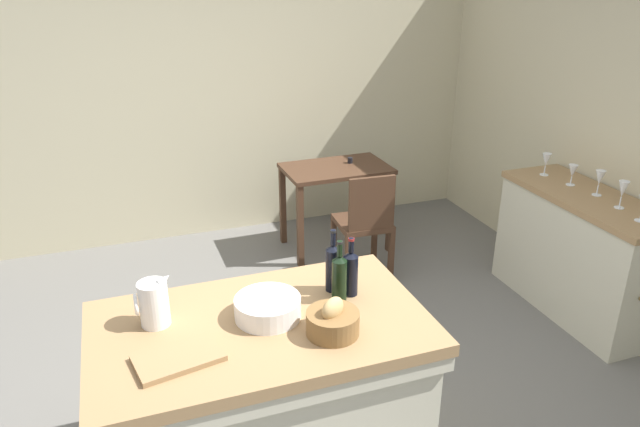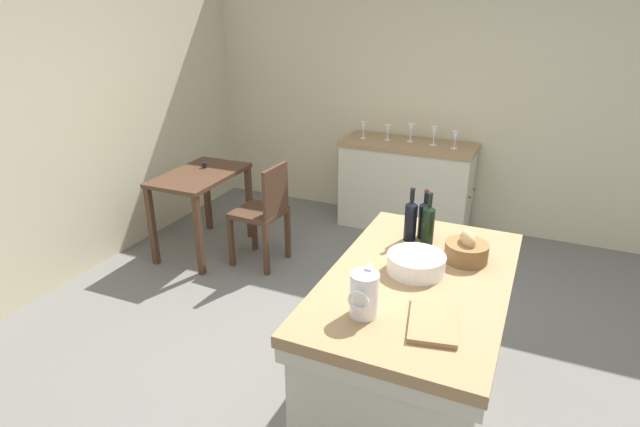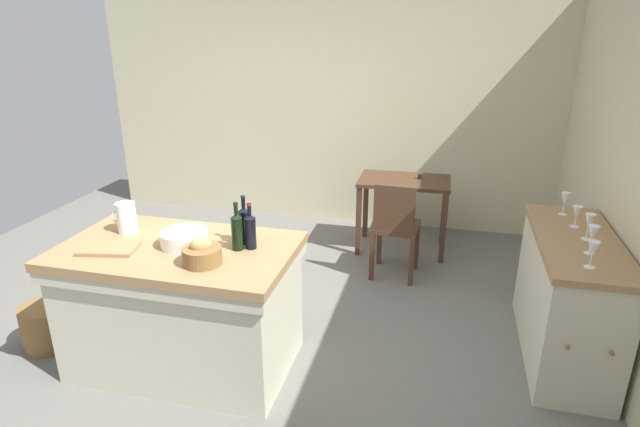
{
  "view_description": "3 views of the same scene",
  "coord_description": "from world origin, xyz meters",
  "px_view_note": "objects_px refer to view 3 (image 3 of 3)",
  "views": [
    {
      "loc": [
        -0.77,
        -2.67,
        2.38
      ],
      "look_at": [
        0.33,
        0.42,
        0.98
      ],
      "focal_mm": 33.31,
      "sensor_mm": 36.0,
      "label": 1
    },
    {
      "loc": [
        -2.6,
        -0.94,
        2.21
      ],
      "look_at": [
        0.41,
        0.41,
        0.83
      ],
      "focal_mm": 29.12,
      "sensor_mm": 36.0,
      "label": 2
    },
    {
      "loc": [
        1.37,
        -3.17,
        2.24
      ],
      "look_at": [
        0.46,
        0.46,
        0.84
      ],
      "focal_mm": 29.08,
      "sensor_mm": 36.0,
      "label": 3
    }
  ],
  "objects_px": {
    "wine_glass_middle": "(589,222)",
    "wine_glass_right": "(577,213)",
    "pitcher": "(126,217)",
    "wooden_chair": "(395,226)",
    "bread_basket": "(202,254)",
    "wine_glass_left": "(593,235)",
    "writing_desk": "(404,191)",
    "wine_glass_far_right": "(565,200)",
    "island_table": "(182,302)",
    "wine_bottle_green": "(237,231)",
    "cutting_board": "(109,249)",
    "side_cabinet": "(567,298)",
    "wine_bottle_dark": "(250,230)",
    "wine_bottle_amber": "(244,224)",
    "wine_glass_far_left": "(593,250)",
    "wash_bowl": "(184,238)",
    "wicker_hamper": "(46,326)"
  },
  "relations": [
    {
      "from": "island_table",
      "to": "wash_bowl",
      "type": "bearing_deg",
      "value": 33.95
    },
    {
      "from": "island_table",
      "to": "writing_desk",
      "type": "bearing_deg",
      "value": 61.49
    },
    {
      "from": "wash_bowl",
      "to": "wine_bottle_green",
      "type": "relative_size",
      "value": 0.96
    },
    {
      "from": "writing_desk",
      "to": "wine_glass_far_right",
      "type": "height_order",
      "value": "wine_glass_far_right"
    },
    {
      "from": "wooden_chair",
      "to": "wine_glass_right",
      "type": "bearing_deg",
      "value": -27.57
    },
    {
      "from": "side_cabinet",
      "to": "cutting_board",
      "type": "xyz_separation_m",
      "value": [
        -2.91,
        -0.9,
        0.45
      ]
    },
    {
      "from": "bread_basket",
      "to": "wine_glass_left",
      "type": "bearing_deg",
      "value": 16.97
    },
    {
      "from": "bread_basket",
      "to": "wine_glass_right",
      "type": "height_order",
      "value": "bread_basket"
    },
    {
      "from": "writing_desk",
      "to": "wine_glass_far_right",
      "type": "bearing_deg",
      "value": -40.94
    },
    {
      "from": "wash_bowl",
      "to": "wine_glass_middle",
      "type": "height_order",
      "value": "wine_glass_middle"
    },
    {
      "from": "side_cabinet",
      "to": "wine_bottle_green",
      "type": "bearing_deg",
      "value": -162.13
    },
    {
      "from": "wine_glass_right",
      "to": "wine_bottle_green",
      "type": "bearing_deg",
      "value": -157.09
    },
    {
      "from": "wine_glass_left",
      "to": "wine_glass_far_right",
      "type": "xyz_separation_m",
      "value": [
        -0.03,
        0.7,
        -0.01
      ]
    },
    {
      "from": "wine_bottle_green",
      "to": "wine_glass_far_right",
      "type": "distance_m",
      "value": 2.4
    },
    {
      "from": "wine_glass_far_left",
      "to": "wicker_hamper",
      "type": "relative_size",
      "value": 0.5
    },
    {
      "from": "pitcher",
      "to": "side_cabinet",
      "type": "bearing_deg",
      "value": 11.4
    },
    {
      "from": "cutting_board",
      "to": "wine_glass_middle",
      "type": "distance_m",
      "value": 3.09
    },
    {
      "from": "wine_bottle_dark",
      "to": "bread_basket",
      "type": "bearing_deg",
      "value": -125.02
    },
    {
      "from": "pitcher",
      "to": "wine_glass_middle",
      "type": "relative_size",
      "value": 1.4
    },
    {
      "from": "wine_glass_middle",
      "to": "wooden_chair",
      "type": "bearing_deg",
      "value": 145.76
    },
    {
      "from": "bread_basket",
      "to": "wicker_hamper",
      "type": "distance_m",
      "value": 1.57
    },
    {
      "from": "wooden_chair",
      "to": "wine_bottle_dark",
      "type": "height_order",
      "value": "wine_bottle_dark"
    },
    {
      "from": "bread_basket",
      "to": "cutting_board",
      "type": "height_order",
      "value": "bread_basket"
    },
    {
      "from": "cutting_board",
      "to": "wine_glass_middle",
      "type": "bearing_deg",
      "value": 16.87
    },
    {
      "from": "wine_bottle_amber",
      "to": "wine_glass_far_right",
      "type": "xyz_separation_m",
      "value": [
        2.1,
        1.04,
        -0.01
      ]
    },
    {
      "from": "wine_bottle_amber",
      "to": "wine_glass_middle",
      "type": "distance_m",
      "value": 2.24
    },
    {
      "from": "bread_basket",
      "to": "wine_bottle_amber",
      "type": "height_order",
      "value": "wine_bottle_amber"
    },
    {
      "from": "writing_desk",
      "to": "side_cabinet",
      "type": "bearing_deg",
      "value": -50.61
    },
    {
      "from": "wine_glass_right",
      "to": "cutting_board",
      "type": "bearing_deg",
      "value": -159.03
    },
    {
      "from": "wine_glass_middle",
      "to": "wine_glass_right",
      "type": "height_order",
      "value": "wine_glass_middle"
    },
    {
      "from": "wine_bottle_amber",
      "to": "wine_glass_far_left",
      "type": "xyz_separation_m",
      "value": [
        2.09,
        0.13,
        -0.01
      ]
    },
    {
      "from": "writing_desk",
      "to": "wine_glass_right",
      "type": "relative_size",
      "value": 5.98
    },
    {
      "from": "wine_glass_middle",
      "to": "writing_desk",
      "type": "bearing_deg",
      "value": 130.26
    },
    {
      "from": "cutting_board",
      "to": "wine_glass_far_left",
      "type": "distance_m",
      "value": 2.92
    },
    {
      "from": "island_table",
      "to": "cutting_board",
      "type": "xyz_separation_m",
      "value": [
        -0.38,
        -0.16,
        0.42
      ]
    },
    {
      "from": "wine_bottle_green",
      "to": "cutting_board",
      "type": "bearing_deg",
      "value": -164.6
    },
    {
      "from": "island_table",
      "to": "bread_basket",
      "type": "relative_size",
      "value": 6.49
    },
    {
      "from": "writing_desk",
      "to": "wine_glass_left",
      "type": "relative_size",
      "value": 4.91
    },
    {
      "from": "wooden_chair",
      "to": "bread_basket",
      "type": "relative_size",
      "value": 3.96
    },
    {
      "from": "wash_bowl",
      "to": "wine_glass_far_left",
      "type": "height_order",
      "value": "wine_glass_far_left"
    },
    {
      "from": "pitcher",
      "to": "wine_bottle_dark",
      "type": "distance_m",
      "value": 0.92
    },
    {
      "from": "writing_desk",
      "to": "wine_glass_far_left",
      "type": "height_order",
      "value": "wine_glass_far_left"
    },
    {
      "from": "bread_basket",
      "to": "wine_bottle_green",
      "type": "height_order",
      "value": "wine_bottle_green"
    },
    {
      "from": "side_cabinet",
      "to": "wicker_hamper",
      "type": "bearing_deg",
      "value": -167.34
    },
    {
      "from": "wicker_hamper",
      "to": "wine_glass_far_left",
      "type": "bearing_deg",
      "value": 5.78
    },
    {
      "from": "island_table",
      "to": "wash_bowl",
      "type": "xyz_separation_m",
      "value": [
        0.04,
        0.03,
        0.46
      ]
    },
    {
      "from": "pitcher",
      "to": "wine_glass_far_right",
      "type": "relative_size",
      "value": 1.49
    },
    {
      "from": "wine_glass_right",
      "to": "wine_bottle_dark",
      "type": "bearing_deg",
      "value": -157.26
    },
    {
      "from": "island_table",
      "to": "bread_basket",
      "type": "xyz_separation_m",
      "value": [
        0.28,
        -0.19,
        0.47
      ]
    },
    {
      "from": "wine_bottle_green",
      "to": "wine_glass_far_left",
      "type": "height_order",
      "value": "wine_bottle_green"
    }
  ]
}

